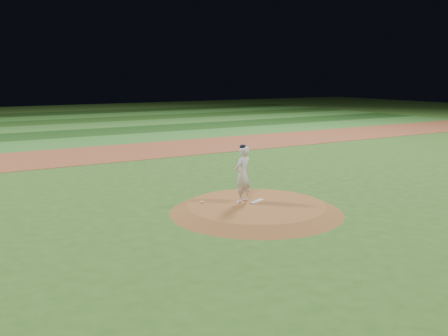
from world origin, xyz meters
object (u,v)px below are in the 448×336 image
(rosin_bag, at_px, (202,202))
(pitcher_on_mound, at_px, (243,174))
(pitching_rubber, at_px, (257,201))
(pitchers_mound, at_px, (256,208))

(rosin_bag, distance_m, pitcher_on_mound, 1.59)
(pitching_rubber, bearing_deg, rosin_bag, 128.44)
(rosin_bag, height_order, pitcher_on_mound, pitcher_on_mound)
(rosin_bag, bearing_deg, pitcher_on_mound, -26.93)
(pitching_rubber, distance_m, pitcher_on_mound, 1.02)
(pitchers_mound, height_order, pitching_rubber, pitching_rubber)
(pitching_rubber, xyz_separation_m, pitcher_on_mound, (-0.42, 0.21, 0.91))
(pitchers_mound, xyz_separation_m, pitching_rubber, (0.20, 0.25, 0.14))
(pitcher_on_mound, bearing_deg, rosin_bag, 153.07)
(pitching_rubber, height_order, rosin_bag, rosin_bag)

